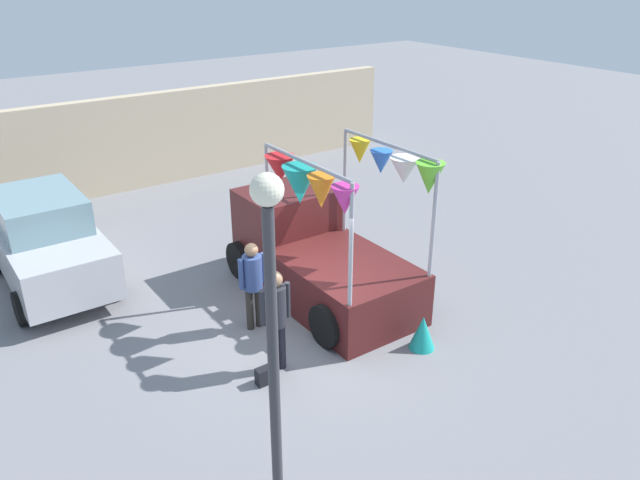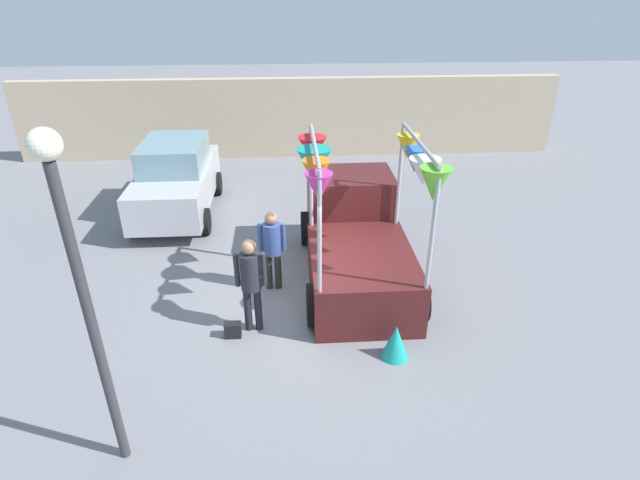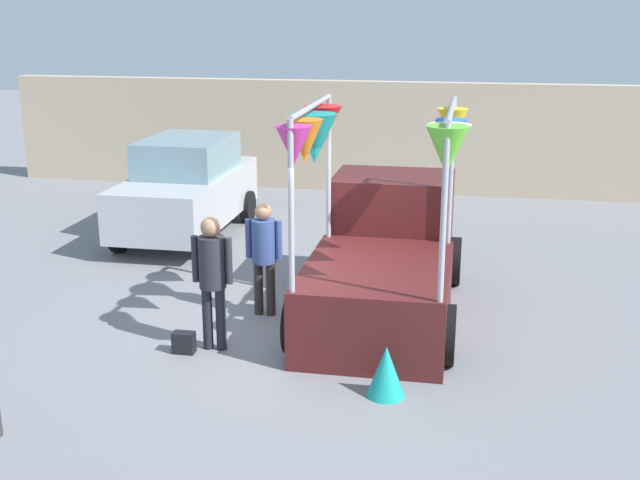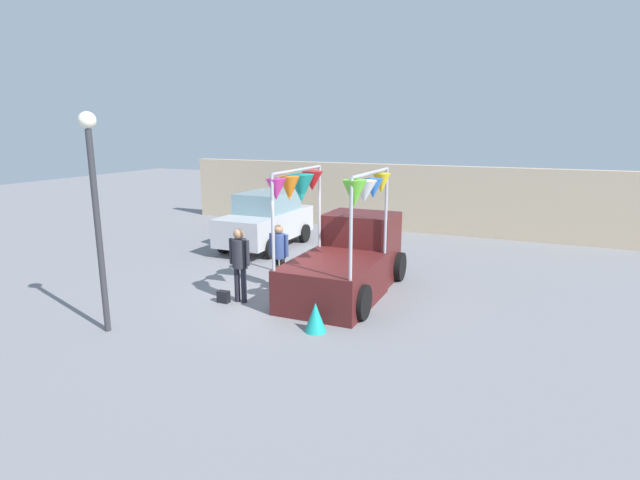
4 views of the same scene
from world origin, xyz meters
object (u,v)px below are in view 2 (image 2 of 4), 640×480
street_lamp (78,272)px  vendor_truck (355,233)px  person_vendor (272,244)px  folded_kite_bundle_teal (395,342)px  parked_car (176,179)px  handbag (233,330)px  person_customer (251,277)px

street_lamp → vendor_truck: bearing=50.9°
person_vendor → folded_kite_bundle_teal: 3.03m
parked_car → folded_kite_bundle_teal: bearing=-53.0°
vendor_truck → folded_kite_bundle_teal: size_ratio=6.88×
vendor_truck → street_lamp: bearing=-129.1°
handbag → street_lamp: 3.70m
person_customer → handbag: bearing=-150.3°
person_customer → handbag: 1.01m
folded_kite_bundle_teal → person_customer: bearing=158.9°
parked_car → person_customer: (2.18, -5.08, 0.12)m
folded_kite_bundle_teal → person_vendor: bearing=132.2°
person_customer → street_lamp: bearing=-121.2°
parked_car → street_lamp: (0.65, -7.61, 1.82)m
person_vendor → handbag: 1.85m
folded_kite_bundle_teal → parked_car: bearing=127.0°
person_customer → handbag: (-0.35, -0.20, -0.93)m
person_customer → folded_kite_bundle_teal: (2.31, -0.89, -0.77)m
parked_car → handbag: (1.83, -5.28, -0.80)m
vendor_truck → person_customer: size_ratio=2.35×
parked_car → person_vendor: bearing=-56.4°
person_customer → street_lamp: size_ratio=0.41×
street_lamp → folded_kite_bundle_teal: street_lamp is taller
person_vendor → street_lamp: (-1.86, -3.82, 1.77)m
parked_car → person_vendor: (2.51, -3.78, 0.04)m
parked_car → person_vendor: parked_car is taller
person_customer → street_lamp: (-1.53, -2.53, 1.69)m
handbag → parked_car: bearing=109.1°
person_vendor → parked_car: bearing=123.6°
person_vendor → person_customer: bearing=-104.2°
street_lamp → handbag: bearing=63.1°
handbag → person_customer: bearing=29.7°
person_customer → person_vendor: person_customer is taller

